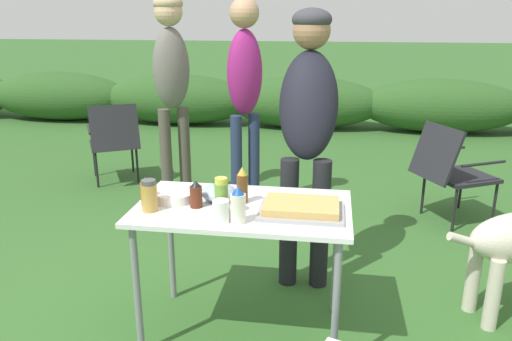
# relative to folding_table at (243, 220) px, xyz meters

# --- Properties ---
(ground_plane) EXTENTS (60.00, 60.00, 0.00)m
(ground_plane) POSITION_rel_folding_table_xyz_m (0.00, 0.00, -0.66)
(ground_plane) COLOR #336028
(shrub_hedge) EXTENTS (14.40, 0.90, 0.78)m
(shrub_hedge) POSITION_rel_folding_table_xyz_m (0.00, 5.22, -0.27)
(shrub_hedge) COLOR #2D5623
(shrub_hedge) RESTS_ON ground
(folding_table) EXTENTS (1.10, 0.64, 0.74)m
(folding_table) POSITION_rel_folding_table_xyz_m (0.00, 0.00, 0.00)
(folding_table) COLOR white
(folding_table) RESTS_ON ground
(food_tray) EXTENTS (0.41, 0.29, 0.06)m
(food_tray) POSITION_rel_folding_table_xyz_m (0.30, -0.05, 0.10)
(food_tray) COLOR #9E9EA3
(food_tray) RESTS_ON folding_table
(plate_stack) EXTENTS (0.22, 0.22, 0.05)m
(plate_stack) POSITION_rel_folding_table_xyz_m (-0.37, 0.02, 0.10)
(plate_stack) COLOR white
(plate_stack) RESTS_ON folding_table
(mixing_bowl) EXTENTS (0.19, 0.19, 0.08)m
(mixing_bowl) POSITION_rel_folding_table_xyz_m (-0.14, 0.06, 0.12)
(mixing_bowl) COLOR #99B2CC
(mixing_bowl) RESTS_ON folding_table
(paper_cup_stack) EXTENTS (0.08, 0.08, 0.11)m
(paper_cup_stack) POSITION_rel_folding_table_xyz_m (-0.06, -0.22, 0.13)
(paper_cup_stack) COLOR white
(paper_cup_stack) RESTS_ON folding_table
(mayo_bottle) EXTENTS (0.07, 0.07, 0.18)m
(mayo_bottle) POSITION_rel_folding_table_xyz_m (0.02, -0.21, 0.16)
(mayo_bottle) COLOR silver
(mayo_bottle) RESTS_ON folding_table
(beer_bottle) EXTENTS (0.06, 0.06, 0.19)m
(beer_bottle) POSITION_rel_folding_table_xyz_m (-0.01, 0.05, 0.17)
(beer_bottle) COLOR brown
(beer_bottle) RESTS_ON folding_table
(spice_jar) EXTENTS (0.08, 0.08, 0.16)m
(spice_jar) POSITION_rel_folding_table_xyz_m (-0.45, -0.13, 0.16)
(spice_jar) COLOR #B2893D
(spice_jar) RESTS_ON folding_table
(relish_jar) EXTENTS (0.07, 0.07, 0.19)m
(relish_jar) POSITION_rel_folding_table_xyz_m (-0.08, -0.14, 0.17)
(relish_jar) COLOR olive
(relish_jar) RESTS_ON folding_table
(hot_sauce_bottle) EXTENTS (0.06, 0.06, 0.16)m
(hot_sauce_bottle) POSITION_rel_folding_table_xyz_m (-0.49, -0.06, 0.15)
(hot_sauce_bottle) COLOR #CC4214
(hot_sauce_bottle) RESTS_ON folding_table
(bbq_sauce_bottle) EXTENTS (0.06, 0.06, 0.14)m
(bbq_sauce_bottle) POSITION_rel_folding_table_xyz_m (-0.23, -0.05, 0.14)
(bbq_sauce_bottle) COLOR #562314
(bbq_sauce_bottle) RESTS_ON folding_table
(standing_person_in_gray_fleece) EXTENTS (0.37, 0.50, 1.72)m
(standing_person_in_gray_fleece) POSITION_rel_folding_table_xyz_m (0.29, 0.68, 0.43)
(standing_person_in_gray_fleece) COLOR black
(standing_person_in_gray_fleece) RESTS_ON ground
(standing_person_in_olive_jacket) EXTENTS (0.38, 0.36, 1.81)m
(standing_person_in_olive_jacket) POSITION_rel_folding_table_xyz_m (-0.29, 1.74, 0.47)
(standing_person_in_olive_jacket) COLOR #232D4C
(standing_person_in_olive_jacket) RESTS_ON ground
(standing_person_in_dark_puffer) EXTENTS (0.41, 0.40, 1.83)m
(standing_person_in_dark_puffer) POSITION_rel_folding_table_xyz_m (-0.98, 1.91, 0.52)
(standing_person_in_dark_puffer) COLOR #4C473D
(standing_person_in_dark_puffer) RESTS_ON ground
(camp_chair_green_behind_table) EXTENTS (0.74, 0.68, 0.83)m
(camp_chair_green_behind_table) POSITION_rel_folding_table_xyz_m (1.42, 1.77, -0.20)
(camp_chair_green_behind_table) COLOR #232328
(camp_chair_green_behind_table) RESTS_ON ground
(camp_chair_near_hedge) EXTENTS (0.69, 0.74, 0.83)m
(camp_chair_near_hedge) POSITION_rel_folding_table_xyz_m (-1.75, 2.30, -0.20)
(camp_chair_near_hedge) COLOR #232328
(camp_chair_near_hedge) RESTS_ON ground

